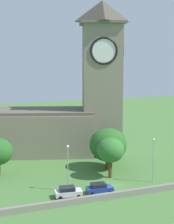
% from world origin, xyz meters
% --- Properties ---
extents(ground_plane, '(200.00, 200.00, 0.00)m').
position_xyz_m(ground_plane, '(0.00, 15.00, 0.00)').
color(ground_plane, '#477538').
extents(church, '(31.69, 19.37, 34.10)m').
position_xyz_m(church, '(0.81, 22.65, 11.10)').
color(church, gray).
rests_on(church, ground).
extents(quay_barrier, '(40.45, 0.70, 0.99)m').
position_xyz_m(quay_barrier, '(0.00, -5.47, 0.49)').
color(quay_barrier, gray).
rests_on(quay_barrier, ground).
extents(car_white, '(4.48, 2.75, 1.72)m').
position_xyz_m(car_white, '(-8.36, -2.44, 0.87)').
color(car_white, silver).
rests_on(car_white, ground).
extents(car_blue, '(4.46, 2.51, 1.72)m').
position_xyz_m(car_blue, '(-3.11, -2.74, 0.87)').
color(car_blue, '#233D9E').
rests_on(car_blue, ground).
extents(streetlamp_west_mid, '(0.44, 0.44, 7.77)m').
position_xyz_m(streetlamp_west_mid, '(-7.52, 0.19, 5.11)').
color(streetlamp_west_mid, '#9EA0A5').
rests_on(streetlamp_west_mid, ground).
extents(streetlamp_central, '(0.44, 0.44, 7.93)m').
position_xyz_m(streetlamp_central, '(7.78, -1.23, 5.20)').
color(streetlamp_central, '#9EA0A5').
rests_on(streetlamp_central, ground).
extents(tree_by_tower, '(4.41, 4.41, 6.04)m').
position_xyz_m(tree_by_tower, '(8.57, 15.71, 4.02)').
color(tree_by_tower, brown).
rests_on(tree_by_tower, ground).
extents(tree_churchyard, '(5.02, 5.02, 7.45)m').
position_xyz_m(tree_churchyard, '(1.80, 3.66, 5.14)').
color(tree_churchyard, brown).
rests_on(tree_churchyard, ground).
extents(tree_riverside_east, '(7.33, 7.33, 8.12)m').
position_xyz_m(tree_riverside_east, '(3.65, 8.74, 4.80)').
color(tree_riverside_east, brown).
rests_on(tree_riverside_east, ground).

